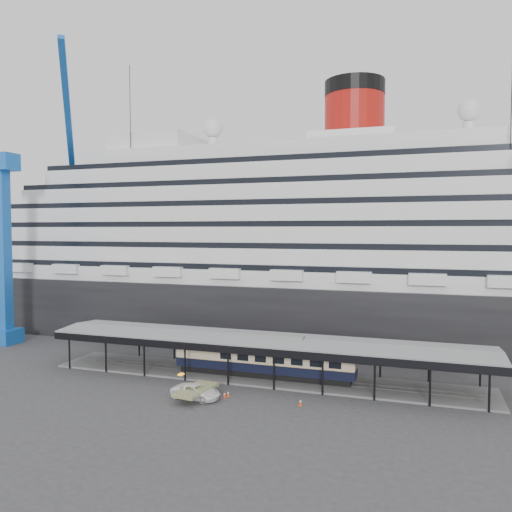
% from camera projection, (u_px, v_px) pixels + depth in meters
% --- Properties ---
extents(ground, '(200.00, 200.00, 0.00)m').
position_uv_depth(ground, '(248.00, 390.00, 58.69)').
color(ground, '#353537').
rests_on(ground, ground).
extents(cruise_ship, '(130.00, 30.00, 43.90)m').
position_uv_depth(cruise_ship, '(308.00, 232.00, 88.06)').
color(cruise_ship, black).
rests_on(cruise_ship, ground).
extents(platform_canopy, '(56.00, 9.18, 5.30)m').
position_uv_depth(platform_canopy, '(261.00, 359.00, 63.31)').
color(platform_canopy, slate).
rests_on(platform_canopy, ground).
extents(crane_blue, '(22.63, 19.19, 47.60)m').
position_uv_depth(crane_blue, '(10.00, 223.00, 81.84)').
color(crane_blue, blue).
rests_on(crane_blue, ground).
extents(port_truck, '(5.96, 3.35, 1.57)m').
position_uv_depth(port_truck, '(196.00, 392.00, 55.56)').
color(port_truck, white).
rests_on(port_truck, ground).
extents(pullman_carriage, '(23.18, 3.25, 22.75)m').
position_uv_depth(pullman_carriage, '(264.00, 357.00, 63.17)').
color(pullman_carriage, black).
rests_on(pullman_carriage, ground).
extents(traffic_cone_left, '(0.45, 0.45, 0.67)m').
position_uv_depth(traffic_cone_left, '(228.00, 393.00, 56.29)').
color(traffic_cone_left, '#E9540C').
rests_on(traffic_cone_left, ground).
extents(traffic_cone_mid, '(0.45, 0.45, 0.67)m').
position_uv_depth(traffic_cone_mid, '(225.00, 395.00, 55.87)').
color(traffic_cone_mid, red).
rests_on(traffic_cone_mid, ground).
extents(traffic_cone_right, '(0.41, 0.41, 0.76)m').
position_uv_depth(traffic_cone_right, '(300.00, 402.00, 53.35)').
color(traffic_cone_right, '#E23F0C').
rests_on(traffic_cone_right, ground).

